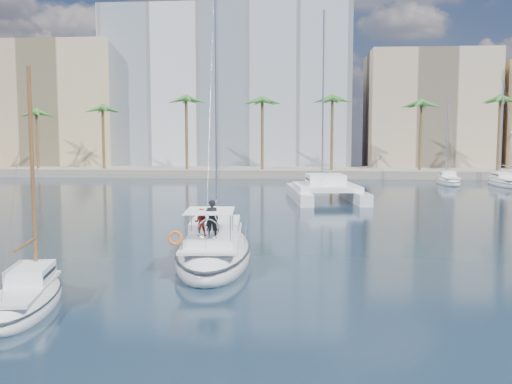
{
  "coord_description": "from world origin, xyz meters",
  "views": [
    {
      "loc": [
        0.97,
        -28.54,
        6.29
      ],
      "look_at": [
        -1.44,
        1.5,
        3.29
      ],
      "focal_mm": 40.0,
      "sensor_mm": 36.0,
      "label": 1
    }
  ],
  "objects": [
    {
      "name": "ground",
      "position": [
        0.0,
        0.0,
        0.0
      ],
      "size": [
        160.0,
        160.0,
        0.0
      ],
      "primitive_type": "plane",
      "color": "black",
      "rests_on": "ground"
    },
    {
      "name": "quay",
      "position": [
        0.0,
        61.0,
        0.6
      ],
      "size": [
        120.0,
        14.0,
        1.2
      ],
      "primitive_type": "cube",
      "color": "gray",
      "rests_on": "ground"
    },
    {
      "name": "building_modern",
      "position": [
        -12.0,
        73.0,
        14.0
      ],
      "size": [
        42.0,
        16.0,
        28.0
      ],
      "primitive_type": "cube",
      "color": "silver",
      "rests_on": "ground"
    },
    {
      "name": "building_tan_left",
      "position": [
        -42.0,
        69.0,
        11.0
      ],
      "size": [
        22.0,
        14.0,
        22.0
      ],
      "primitive_type": "cube",
      "color": "tan",
      "rests_on": "ground"
    },
    {
      "name": "building_beige",
      "position": [
        22.0,
        70.0,
        10.0
      ],
      "size": [
        20.0,
        14.0,
        20.0
      ],
      "primitive_type": "cube",
      "color": "tan",
      "rests_on": "ground"
    },
    {
      "name": "palm_left",
      "position": [
        -34.0,
        57.0,
        10.28
      ],
      "size": [
        3.6,
        3.6,
        12.3
      ],
      "color": "brown",
      "rests_on": "ground"
    },
    {
      "name": "palm_centre",
      "position": [
        0.0,
        57.0,
        10.28
      ],
      "size": [
        3.6,
        3.6,
        12.3
      ],
      "color": "brown",
      "rests_on": "ground"
    },
    {
      "name": "main_sloop",
      "position": [
        -3.4,
        -0.48,
        0.53
      ],
      "size": [
        4.61,
        11.83,
        17.18
      ],
      "rotation": [
        0.0,
        0.0,
        0.08
      ],
      "color": "silver",
      "rests_on": "ground"
    },
    {
      "name": "small_sloop",
      "position": [
        -8.97,
        -8.99,
        0.38
      ],
      "size": [
        3.27,
        6.8,
        9.39
      ],
      "rotation": [
        0.0,
        0.0,
        0.19
      ],
      "color": "silver",
      "rests_on": "ground"
    },
    {
      "name": "catamaran",
      "position": [
        3.32,
        27.37,
        1.17
      ],
      "size": [
        7.93,
        13.51,
        18.6
      ],
      "rotation": [
        0.0,
        0.0,
        0.12
      ],
      "color": "silver",
      "rests_on": "ground"
    },
    {
      "name": "seagull",
      "position": [
        -4.07,
        1.4,
        0.98
      ],
      "size": [
        1.01,
        0.43,
        0.19
      ],
      "color": "silver",
      "rests_on": "ground"
    },
    {
      "name": "moored_yacht_a",
      "position": [
        20.0,
        47.0,
        0.0
      ],
      "size": [
        3.37,
        9.52,
        11.9
      ],
      "primitive_type": null,
      "rotation": [
        0.0,
        0.0,
        -0.07
      ],
      "color": "silver",
      "rests_on": "ground"
    },
    {
      "name": "moored_yacht_b",
      "position": [
        26.5,
        45.0,
        0.0
      ],
      "size": [
        3.32,
        10.83,
        13.72
      ],
      "primitive_type": null,
      "rotation": [
        0.0,
        0.0,
        -0.02
      ],
      "color": "silver",
      "rests_on": "ground"
    }
  ]
}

